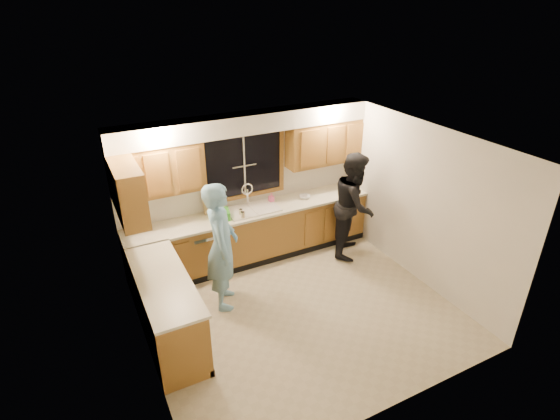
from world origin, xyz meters
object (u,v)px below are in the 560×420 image
(dishwasher, at_px, (206,249))
(stove, at_px, (178,336))
(man, at_px, (222,246))
(bowl, at_px, (305,197))
(woman, at_px, (354,205))
(sink, at_px, (252,213))
(knife_block, at_px, (141,223))
(dish_crate, at_px, (220,215))
(soap_bottle, at_px, (271,198))

(dishwasher, relative_size, stove, 0.91)
(stove, distance_m, man, 1.39)
(bowl, bearing_deg, woman, -44.52)
(sink, height_order, woman, woman)
(stove, relative_size, knife_block, 4.37)
(dish_crate, relative_size, bowl, 1.52)
(dish_crate, xyz_separation_m, soap_bottle, (0.98, 0.16, 0.02))
(woman, distance_m, bowl, 0.87)
(soap_bottle, bearing_deg, knife_block, 178.47)
(knife_block, xyz_separation_m, dish_crate, (1.18, -0.22, -0.03))
(man, xyz_separation_m, woman, (2.49, 0.32, -0.04))
(woman, height_order, soap_bottle, woman)
(stove, bearing_deg, knife_block, 88.72)
(soap_bottle, xyz_separation_m, bowl, (0.60, -0.11, -0.06))
(dish_crate, bearing_deg, dishwasher, 172.78)
(sink, bearing_deg, woman, -20.32)
(woman, height_order, knife_block, woman)
(dishwasher, relative_size, knife_block, 3.99)
(sink, height_order, knife_block, sink)
(dishwasher, bearing_deg, knife_block, 168.39)
(stove, xyz_separation_m, soap_bottle, (2.20, 1.94, 0.56))
(knife_block, distance_m, bowl, 2.76)
(sink, bearing_deg, bowl, 0.44)
(sink, xyz_separation_m, dish_crate, (-0.58, -0.05, 0.12))
(dishwasher, relative_size, woman, 0.45)
(man, distance_m, woman, 2.51)
(man, height_order, knife_block, man)
(sink, bearing_deg, soap_bottle, 15.71)
(sink, distance_m, dishwasher, 0.96)
(soap_bottle, bearing_deg, man, -141.00)
(dishwasher, distance_m, man, 1.06)
(dishwasher, bearing_deg, sink, 0.99)
(man, xyz_separation_m, dish_crate, (0.30, 0.87, 0.03))
(sink, xyz_separation_m, bowl, (1.00, 0.01, 0.08))
(soap_bottle, bearing_deg, woman, -30.41)
(soap_bottle, bearing_deg, dishwasher, -174.16)
(knife_block, bearing_deg, dish_crate, -38.40)
(woman, bearing_deg, knife_block, 119.70)
(dish_crate, bearing_deg, soap_bottle, 9.42)
(stove, height_order, woman, woman)
(dish_crate, bearing_deg, man, -108.80)
(sink, relative_size, knife_block, 4.18)
(woman, xyz_separation_m, bowl, (-0.62, 0.61, 0.03))
(sink, distance_m, dish_crate, 0.59)
(dish_crate, distance_m, bowl, 1.58)
(dishwasher, xyz_separation_m, dish_crate, (0.27, -0.03, 0.58))
(man, xyz_separation_m, soap_bottle, (1.28, 1.04, 0.05))
(stove, bearing_deg, bowl, 33.19)
(dish_crate, xyz_separation_m, bowl, (1.58, 0.06, -0.04))
(knife_block, bearing_deg, man, -78.93)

